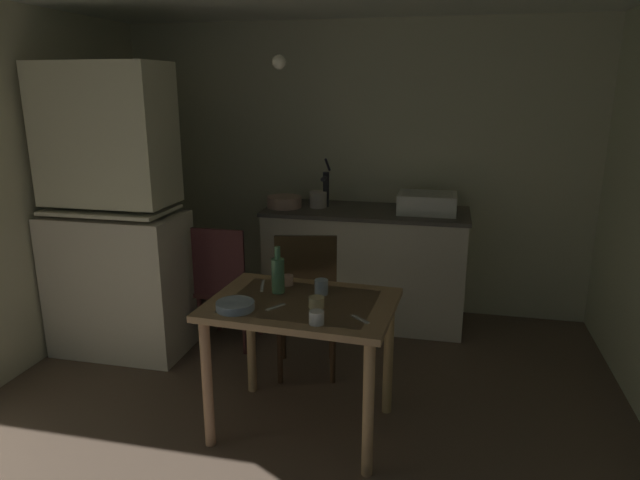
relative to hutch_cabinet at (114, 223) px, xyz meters
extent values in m
plane|color=brown|center=(1.46, -0.46, -0.95)|extent=(4.88, 4.88, 0.00)
cube|color=beige|center=(1.46, 1.30, 0.24)|extent=(3.98, 0.10, 2.38)
cube|color=beige|center=(0.00, 0.00, -0.44)|extent=(0.93, 0.52, 1.01)
cube|color=beige|center=(0.00, 0.00, 0.61)|extent=(0.86, 0.44, 0.93)
cube|color=beige|center=(0.00, -0.03, 0.10)|extent=(0.84, 0.47, 0.02)
cube|color=beige|center=(1.63, 0.93, -0.50)|extent=(1.57, 0.60, 0.90)
cube|color=#544F47|center=(1.63, 0.93, -0.04)|extent=(1.60, 0.63, 0.03)
sphere|color=#2D2823|center=(1.39, 0.62, -0.45)|extent=(0.02, 0.02, 0.02)
cube|color=silver|center=(2.10, 0.93, 0.05)|extent=(0.44, 0.34, 0.15)
cube|color=black|center=(2.10, 0.93, 0.13)|extent=(0.38, 0.28, 0.01)
cylinder|color=#232328|center=(1.29, 0.98, 0.12)|extent=(0.05, 0.05, 0.28)
cylinder|color=#232328|center=(1.29, 0.91, 0.22)|extent=(0.03, 0.12, 0.03)
cylinder|color=#22212A|center=(1.29, 1.04, 0.31)|extent=(0.02, 0.16, 0.12)
cylinder|color=tan|center=(0.97, 0.88, 0.02)|extent=(0.28, 0.28, 0.09)
cylinder|color=beige|center=(1.24, 0.94, 0.04)|extent=(0.14, 0.14, 0.13)
cube|color=#A27E55|center=(1.52, -0.68, -0.20)|extent=(1.02, 0.76, 0.04)
cube|color=silver|center=(1.52, -0.68, -0.19)|extent=(0.79, 0.59, 0.00)
cylinder|color=#A37754|center=(1.07, -0.94, -0.58)|extent=(0.06, 0.06, 0.73)
cylinder|color=#A68255|center=(1.93, -0.99, -0.58)|extent=(0.06, 0.06, 0.73)
cylinder|color=#A27F53|center=(1.11, -0.36, -0.58)|extent=(0.06, 0.06, 0.73)
cylinder|color=#A68652|center=(1.96, -0.41, -0.58)|extent=(0.06, 0.06, 0.73)
cube|color=#3A2515|center=(1.38, -0.02, -0.51)|extent=(0.48, 0.48, 0.03)
cube|color=#392917|center=(1.42, -0.20, -0.23)|extent=(0.38, 0.11, 0.55)
cylinder|color=#3A2515|center=(1.51, 0.18, -0.74)|extent=(0.04, 0.04, 0.42)
cylinder|color=#3A2515|center=(1.18, 0.10, -0.74)|extent=(0.04, 0.04, 0.42)
cylinder|color=#3A2515|center=(1.58, -0.15, -0.74)|extent=(0.04, 0.04, 0.42)
cylinder|color=#3A2515|center=(1.25, -0.23, -0.74)|extent=(0.04, 0.04, 0.42)
cube|color=#401F1C|center=(0.71, 0.28, -0.53)|extent=(0.40, 0.40, 0.03)
cube|color=#401D1E|center=(0.72, 0.10, -0.27)|extent=(0.38, 0.03, 0.49)
cylinder|color=#401F1C|center=(0.88, 0.46, -0.74)|extent=(0.04, 0.04, 0.40)
cylinder|color=#401F1C|center=(0.54, 0.45, -0.74)|extent=(0.04, 0.04, 0.40)
cylinder|color=#401F1C|center=(0.89, 0.12, -0.74)|extent=(0.04, 0.04, 0.40)
cylinder|color=#401F1C|center=(0.55, 0.11, -0.74)|extent=(0.04, 0.04, 0.40)
cylinder|color=#9EB2C6|center=(1.21, -0.86, -0.16)|extent=(0.20, 0.20, 0.04)
cylinder|color=beige|center=(1.61, -0.74, -0.16)|extent=(0.08, 0.08, 0.06)
cylinder|color=#9EB2C6|center=(1.59, -0.55, -0.14)|extent=(0.07, 0.07, 0.08)
cylinder|color=white|center=(1.66, -0.94, -0.15)|extent=(0.07, 0.07, 0.07)
cylinder|color=tan|center=(1.37, -0.45, -0.16)|extent=(0.07, 0.07, 0.06)
cylinder|color=#4C7F56|center=(1.36, -0.57, -0.09)|extent=(0.07, 0.07, 0.19)
cylinder|color=#4C7F56|center=(1.36, -0.57, 0.04)|extent=(0.03, 0.03, 0.07)
cube|color=silver|center=(1.24, -0.50, -0.18)|extent=(0.06, 0.18, 0.00)
cube|color=beige|center=(1.86, -0.85, -0.18)|extent=(0.10, 0.10, 0.00)
cube|color=beige|center=(1.41, -0.79, -0.18)|extent=(0.08, 0.11, 0.00)
sphere|color=#F9EFCC|center=(1.28, -0.22, 1.05)|extent=(0.08, 0.08, 0.08)
camera|label=1|loc=(2.23, -3.37, 0.92)|focal=31.50mm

